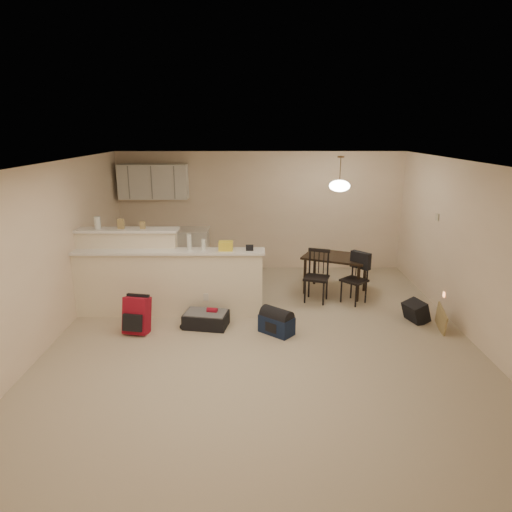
{
  "coord_description": "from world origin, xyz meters",
  "views": [
    {
      "loc": [
        -0.11,
        -6.08,
        2.95
      ],
      "look_at": [
        -0.1,
        0.7,
        1.05
      ],
      "focal_mm": 32.0,
      "sensor_mm": 36.0,
      "label": 1
    }
  ],
  "objects_px": {
    "dining_chair_far": "(354,279)",
    "navy_duffel": "(277,325)",
    "dining_table": "(336,260)",
    "pendant_lamp": "(340,185)",
    "black_daypack": "(416,312)",
    "red_backpack": "(137,315)",
    "suitcase": "(206,320)",
    "dining_chair_near": "(316,276)"
  },
  "relations": [
    {
      "from": "dining_chair_far",
      "to": "navy_duffel",
      "type": "relative_size",
      "value": 1.74
    },
    {
      "from": "dining_table",
      "to": "pendant_lamp",
      "type": "bearing_deg",
      "value": 114.33
    },
    {
      "from": "black_daypack",
      "to": "pendant_lamp",
      "type": "bearing_deg",
      "value": 20.75
    },
    {
      "from": "dining_table",
      "to": "red_backpack",
      "type": "xyz_separation_m",
      "value": [
        -3.24,
        -1.72,
        -0.35
      ]
    },
    {
      "from": "pendant_lamp",
      "to": "navy_duffel",
      "type": "height_order",
      "value": "pendant_lamp"
    },
    {
      "from": "black_daypack",
      "to": "suitcase",
      "type": "bearing_deg",
      "value": 75.44
    },
    {
      "from": "red_backpack",
      "to": "black_daypack",
      "type": "height_order",
      "value": "red_backpack"
    },
    {
      "from": "dining_table",
      "to": "black_daypack",
      "type": "height_order",
      "value": "dining_table"
    },
    {
      "from": "dining_chair_near",
      "to": "black_daypack",
      "type": "distance_m",
      "value": 1.74
    },
    {
      "from": "dining_table",
      "to": "pendant_lamp",
      "type": "relative_size",
      "value": 2.16
    },
    {
      "from": "dining_table",
      "to": "dining_chair_near",
      "type": "relative_size",
      "value": 1.45
    },
    {
      "from": "dining_chair_near",
      "to": "dining_chair_far",
      "type": "height_order",
      "value": "dining_chair_near"
    },
    {
      "from": "red_backpack",
      "to": "navy_duffel",
      "type": "xyz_separation_m",
      "value": [
        2.08,
        -0.04,
        -0.14
      ]
    },
    {
      "from": "navy_duffel",
      "to": "dining_chair_near",
      "type": "bearing_deg",
      "value": 100.09
    },
    {
      "from": "pendant_lamp",
      "to": "suitcase",
      "type": "bearing_deg",
      "value": -145.78
    },
    {
      "from": "pendant_lamp",
      "to": "dining_chair_near",
      "type": "height_order",
      "value": "pendant_lamp"
    },
    {
      "from": "dining_chair_far",
      "to": "navy_duffel",
      "type": "xyz_separation_m",
      "value": [
        -1.4,
        -1.24,
        -0.3
      ]
    },
    {
      "from": "dining_table",
      "to": "red_backpack",
      "type": "relative_size",
      "value": 2.45
    },
    {
      "from": "navy_duffel",
      "to": "dining_table",
      "type": "bearing_deg",
      "value": 96.62
    },
    {
      "from": "pendant_lamp",
      "to": "dining_chair_far",
      "type": "xyz_separation_m",
      "value": [
        0.24,
        -0.53,
        -1.55
      ]
    },
    {
      "from": "dining_table",
      "to": "suitcase",
      "type": "relative_size",
      "value": 2.04
    },
    {
      "from": "suitcase",
      "to": "navy_duffel",
      "type": "relative_size",
      "value": 1.3
    },
    {
      "from": "suitcase",
      "to": "black_daypack",
      "type": "bearing_deg",
      "value": 13.31
    },
    {
      "from": "red_backpack",
      "to": "pendant_lamp",
      "type": "bearing_deg",
      "value": 39.55
    },
    {
      "from": "red_backpack",
      "to": "navy_duffel",
      "type": "bearing_deg",
      "value": 10.38
    },
    {
      "from": "suitcase",
      "to": "red_backpack",
      "type": "distance_m",
      "value": 1.04
    },
    {
      "from": "dining_chair_near",
      "to": "red_backpack",
      "type": "height_order",
      "value": "dining_chair_near"
    },
    {
      "from": "dining_chair_far",
      "to": "dining_table",
      "type": "bearing_deg",
      "value": 161.84
    },
    {
      "from": "dining_table",
      "to": "dining_chair_near",
      "type": "bearing_deg",
      "value": -107.63
    },
    {
      "from": "navy_duffel",
      "to": "black_daypack",
      "type": "bearing_deg",
      "value": 51.14
    },
    {
      "from": "navy_duffel",
      "to": "dining_chair_far",
      "type": "bearing_deg",
      "value": 81.47
    },
    {
      "from": "suitcase",
      "to": "dining_chair_near",
      "type": "bearing_deg",
      "value": 40.19
    },
    {
      "from": "dining_table",
      "to": "dining_chair_near",
      "type": "xyz_separation_m",
      "value": [
        -0.41,
        -0.46,
        -0.16
      ]
    },
    {
      "from": "suitcase",
      "to": "red_backpack",
      "type": "height_order",
      "value": "red_backpack"
    },
    {
      "from": "red_backpack",
      "to": "black_daypack",
      "type": "relative_size",
      "value": 1.53
    },
    {
      "from": "pendant_lamp",
      "to": "navy_duffel",
      "type": "xyz_separation_m",
      "value": [
        -1.16,
        -1.77,
        -1.85
      ]
    },
    {
      "from": "dining_chair_near",
      "to": "black_daypack",
      "type": "height_order",
      "value": "dining_chair_near"
    },
    {
      "from": "dining_chair_near",
      "to": "suitcase",
      "type": "distance_m",
      "value": 2.15
    },
    {
      "from": "dining_table",
      "to": "black_daypack",
      "type": "bearing_deg",
      "value": -26.97
    },
    {
      "from": "pendant_lamp",
      "to": "red_backpack",
      "type": "relative_size",
      "value": 1.14
    },
    {
      "from": "dining_table",
      "to": "pendant_lamp",
      "type": "distance_m",
      "value": 1.37
    },
    {
      "from": "suitcase",
      "to": "navy_duffel",
      "type": "height_order",
      "value": "navy_duffel"
    }
  ]
}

